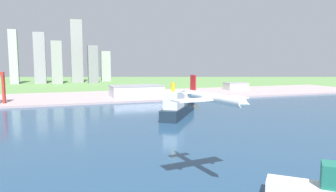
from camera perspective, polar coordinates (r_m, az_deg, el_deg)
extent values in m
plane|color=#618E4D|center=(254.51, -4.63, -4.89)|extent=(2400.00, 2400.00, 0.00)
cube|color=navy|center=(198.46, -0.17, -8.08)|extent=(840.00, 360.00, 0.15)
cube|color=#A89496|center=(438.78, -10.95, -0.07)|extent=(840.00, 140.00, 2.50)
cylinder|color=white|center=(120.29, 8.41, -0.37)|extent=(7.94, 34.10, 3.60)
cone|color=white|center=(105.91, 14.14, -1.41)|extent=(3.90, 4.37, 3.42)
cube|color=white|center=(121.74, 7.95, -0.54)|extent=(32.66, 11.52, 0.50)
cube|color=red|center=(132.62, 4.64, 2.02)|extent=(1.02, 4.10, 8.64)
cube|color=white|center=(132.91, 4.63, 0.63)|extent=(11.89, 5.18, 0.36)
cylinder|color=#4C4F54|center=(126.46, 11.53, -1.25)|extent=(2.57, 4.96, 1.98)
cylinder|color=#4C4F54|center=(116.31, 4.58, -1.80)|extent=(2.57, 4.96, 1.98)
cube|color=#192838|center=(284.85, 1.95, -2.67)|extent=(55.20, 70.30, 9.40)
cube|color=silver|center=(267.37, 1.13, -0.65)|extent=(25.64, 29.33, 14.75)
cylinder|color=yellow|center=(262.60, 0.92, 1.66)|extent=(3.51, 3.51, 7.52)
cube|color=#B72D23|center=(394.21, -28.09, 1.14)|extent=(2.20, 2.20, 32.63)
cube|color=#B72D23|center=(402.09, -27.92, 1.24)|extent=(2.20, 2.20, 32.63)
cube|color=silver|center=(419.61, -5.84, 0.86)|extent=(67.29, 41.02, 14.03)
cube|color=gray|center=(418.95, -5.86, 1.90)|extent=(68.63, 41.84, 1.20)
cube|color=silver|center=(533.66, 12.36, 1.74)|extent=(36.17, 23.63, 10.65)
cube|color=gray|center=(533.23, 12.38, 2.37)|extent=(36.89, 24.11, 1.20)
cube|color=#A8ACAE|center=(766.42, -26.53, 6.45)|extent=(17.29, 20.79, 118.91)
cube|color=#92919D|center=(758.88, -22.53, 6.47)|extent=(24.37, 21.99, 114.42)
cube|color=#929694|center=(737.80, -19.77, 5.84)|extent=(22.48, 27.83, 94.90)
cube|color=gray|center=(757.81, -16.47, 7.85)|extent=(26.03, 21.77, 145.03)
cube|color=gray|center=(739.55, -13.67, 5.69)|extent=(21.78, 26.76, 85.97)
cube|color=#A6ACA8|center=(795.62, -11.41, 5.38)|extent=(22.38, 19.45, 75.04)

